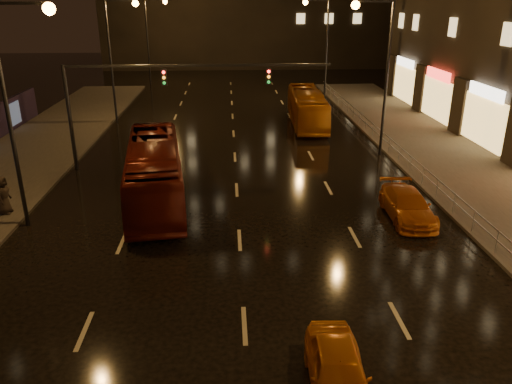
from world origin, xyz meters
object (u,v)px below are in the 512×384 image
(bus_curb, at_px, (307,108))
(pedestrian_c, at_px, (3,195))
(bus_red, at_px, (154,171))
(taxi_far, at_px, (407,205))
(taxi_near, at_px, (338,372))

(bus_curb, relative_size, pedestrian_c, 5.46)
(bus_red, bearing_deg, bus_curb, 49.53)
(taxi_far, relative_size, pedestrian_c, 2.44)
(bus_red, distance_m, taxi_near, 15.35)
(pedestrian_c, bearing_deg, taxi_near, -131.29)
(taxi_far, distance_m, pedestrian_c, 18.95)
(taxi_near, bearing_deg, bus_red, 117.82)
(taxi_far, height_order, pedestrian_c, pedestrian_c)
(pedestrian_c, bearing_deg, bus_curb, -43.29)
(bus_red, height_order, pedestrian_c, bus_red)
(bus_curb, relative_size, taxi_far, 2.24)
(taxi_far, bearing_deg, bus_curb, 97.49)
(bus_red, relative_size, taxi_near, 2.87)
(taxi_near, relative_size, taxi_far, 0.84)
(taxi_near, bearing_deg, pedestrian_c, 140.38)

